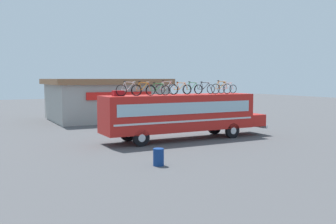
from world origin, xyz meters
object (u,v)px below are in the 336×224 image
(rooftop_bicycle_3, at_px, (158,90))
(rooftop_bicycle_4, at_px, (167,89))
(trash_bin, at_px, (159,157))
(bus, at_px, (182,113))
(rooftop_bicycle_8, at_px, (221,88))
(rooftop_bicycle_2, at_px, (143,90))
(rooftop_bicycle_5, at_px, (181,89))
(rooftop_bicycle_1, at_px, (129,90))
(rooftop_bicycle_9, at_px, (227,89))
(rooftop_bicycle_6, at_px, (192,89))
(luggage_bag_1, at_px, (118,93))
(rooftop_bicycle_7, at_px, (205,89))

(rooftop_bicycle_3, height_order, rooftop_bicycle_4, rooftop_bicycle_4)
(rooftop_bicycle_3, xyz_separation_m, trash_bin, (-2.98, -6.06, -3.09))
(bus, bearing_deg, rooftop_bicycle_8, -6.56)
(rooftop_bicycle_2, relative_size, rooftop_bicycle_5, 0.99)
(rooftop_bicycle_3, bearing_deg, rooftop_bicycle_4, 33.96)
(rooftop_bicycle_1, bearing_deg, rooftop_bicycle_8, -0.38)
(rooftop_bicycle_9, bearing_deg, rooftop_bicycle_1, -175.65)
(rooftop_bicycle_9, distance_m, trash_bin, 11.69)
(rooftop_bicycle_2, height_order, rooftop_bicycle_9, rooftop_bicycle_2)
(rooftop_bicycle_1, distance_m, trash_bin, 6.90)
(rooftop_bicycle_2, height_order, rooftop_bicycle_4, rooftop_bicycle_4)
(rooftop_bicycle_6, bearing_deg, rooftop_bicycle_9, -0.45)
(luggage_bag_1, relative_size, rooftop_bicycle_8, 0.40)
(bus, relative_size, rooftop_bicycle_1, 6.97)
(rooftop_bicycle_6, bearing_deg, rooftop_bicycle_5, -177.38)
(rooftop_bicycle_1, distance_m, rooftop_bicycle_5, 4.17)
(rooftop_bicycle_1, xyz_separation_m, rooftop_bicycle_7, (6.07, 0.52, -0.03))
(rooftop_bicycle_6, height_order, trash_bin, rooftop_bicycle_6)
(rooftop_bicycle_5, bearing_deg, luggage_bag_1, -176.02)
(rooftop_bicycle_1, relative_size, trash_bin, 2.10)
(bus, height_order, rooftop_bicycle_3, rooftop_bicycle_3)
(bus, distance_m, rooftop_bicycle_8, 3.49)
(rooftop_bicycle_3, distance_m, rooftop_bicycle_5, 2.17)
(rooftop_bicycle_4, relative_size, rooftop_bicycle_7, 1.01)
(rooftop_bicycle_8, bearing_deg, rooftop_bicycle_6, 161.21)
(rooftop_bicycle_2, relative_size, rooftop_bicycle_3, 0.99)
(trash_bin, bearing_deg, rooftop_bicycle_5, 52.89)
(rooftop_bicycle_3, distance_m, trash_bin, 7.42)
(bus, relative_size, rooftop_bicycle_4, 7.17)
(bus, distance_m, rooftop_bicycle_3, 2.65)
(rooftop_bicycle_1, xyz_separation_m, rooftop_bicycle_3, (2.04, -0.02, -0.04))
(rooftop_bicycle_2, bearing_deg, rooftop_bicycle_7, 6.33)
(rooftop_bicycle_7, xyz_separation_m, rooftop_bicycle_9, (2.07, 0.10, -0.01))
(rooftop_bicycle_3, distance_m, rooftop_bicycle_9, 6.13)
(rooftop_bicycle_3, xyz_separation_m, rooftop_bicycle_8, (5.08, -0.02, 0.04))
(bus, xyz_separation_m, rooftop_bicycle_8, (3.03, -0.35, 1.69))
(rooftop_bicycle_1, bearing_deg, rooftop_bicycle_6, 7.18)
(rooftop_bicycle_5, bearing_deg, trash_bin, -127.11)
(luggage_bag_1, xyz_separation_m, trash_bin, (-0.29, -6.35, -2.90))
(rooftop_bicycle_3, relative_size, rooftop_bicycle_4, 1.00)
(rooftop_bicycle_5, relative_size, rooftop_bicycle_6, 1.07)
(rooftop_bicycle_3, bearing_deg, rooftop_bicycle_1, 179.33)
(rooftop_bicycle_1, relative_size, rooftop_bicycle_5, 1.03)
(rooftop_bicycle_6, xyz_separation_m, trash_bin, (-6.03, -6.72, -3.10))
(rooftop_bicycle_4, bearing_deg, trash_bin, -120.49)
(rooftop_bicycle_3, distance_m, rooftop_bicycle_7, 4.07)
(rooftop_bicycle_2, height_order, rooftop_bicycle_6, rooftop_bicycle_2)
(trash_bin, bearing_deg, rooftop_bicycle_1, 81.30)
(rooftop_bicycle_3, bearing_deg, luggage_bag_1, 173.83)
(rooftop_bicycle_9, height_order, trash_bin, rooftop_bicycle_9)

